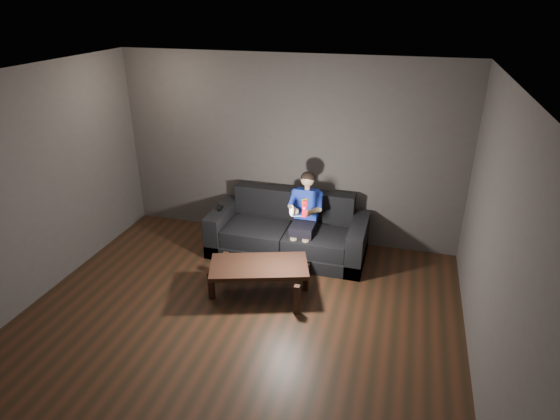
% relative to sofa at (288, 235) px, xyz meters
% --- Properties ---
extents(floor, '(5.00, 5.00, 0.00)m').
position_rel_sofa_xyz_m(floor, '(-0.16, -1.96, -0.28)').
color(floor, black).
rests_on(floor, ground).
extents(back_wall, '(5.00, 0.04, 2.70)m').
position_rel_sofa_xyz_m(back_wall, '(-0.16, 0.54, 1.07)').
color(back_wall, '#3D3735').
rests_on(back_wall, ground).
extents(left_wall, '(0.04, 5.00, 2.70)m').
position_rel_sofa_xyz_m(left_wall, '(-2.66, -1.96, 1.07)').
color(left_wall, '#3D3735').
rests_on(left_wall, ground).
extents(right_wall, '(0.04, 5.00, 2.70)m').
position_rel_sofa_xyz_m(right_wall, '(2.34, -1.96, 1.07)').
color(right_wall, '#3D3735').
rests_on(right_wall, ground).
extents(ceiling, '(5.00, 5.00, 0.02)m').
position_rel_sofa_xyz_m(ceiling, '(-0.16, -1.96, 2.42)').
color(ceiling, silver).
rests_on(ceiling, back_wall).
extents(sofa, '(2.19, 0.94, 0.85)m').
position_rel_sofa_xyz_m(sofa, '(0.00, 0.00, 0.00)').
color(sofa, black).
rests_on(sofa, floor).
extents(child, '(0.47, 0.57, 1.15)m').
position_rel_sofa_xyz_m(child, '(0.25, -0.06, 0.45)').
color(child, black).
rests_on(child, sofa).
extents(wii_remote_red, '(0.06, 0.08, 0.21)m').
position_rel_sofa_xyz_m(wii_remote_red, '(0.34, -0.50, 0.67)').
color(wii_remote_red, red).
rests_on(wii_remote_red, child).
extents(nunchuk_white, '(0.08, 0.10, 0.16)m').
position_rel_sofa_xyz_m(nunchuk_white, '(0.17, -0.50, 0.63)').
color(nunchuk_white, white).
rests_on(nunchuk_white, child).
extents(wii_remote_black, '(0.05, 0.16, 0.03)m').
position_rel_sofa_xyz_m(wii_remote_black, '(-0.98, -0.08, 0.34)').
color(wii_remote_black, black).
rests_on(wii_remote_black, sofa).
extents(coffee_table, '(1.30, 0.92, 0.43)m').
position_rel_sofa_xyz_m(coffee_table, '(-0.07, -1.11, 0.09)').
color(coffee_table, black).
rests_on(coffee_table, floor).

